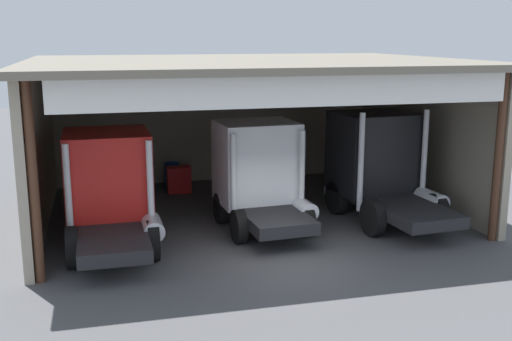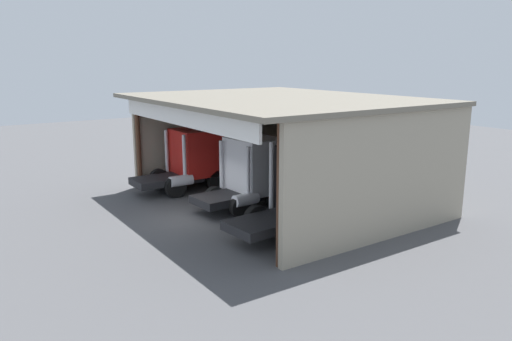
{
  "view_description": "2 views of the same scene",
  "coord_description": "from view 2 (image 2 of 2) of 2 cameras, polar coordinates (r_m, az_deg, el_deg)",
  "views": [
    {
      "loc": [
        -4.79,
        -15.09,
        5.97
      ],
      "look_at": [
        0.0,
        3.53,
        1.75
      ],
      "focal_mm": 43.46,
      "sensor_mm": 36.0,
      "label": 1
    },
    {
      "loc": [
        18.84,
        -9.31,
        6.87
      ],
      "look_at": [
        0.0,
        3.53,
        1.75
      ],
      "focal_mm": 34.38,
      "sensor_mm": 36.0,
      "label": 2
    }
  ],
  "objects": [
    {
      "name": "ground_plane",
      "position": [
        22.11,
        -7.61,
        -5.56
      ],
      "size": [
        80.0,
        80.0,
        0.0
      ],
      "primitive_type": "plane",
      "color": "#4C4C4F",
      "rests_on": "ground"
    },
    {
      "name": "workshop_shed",
      "position": [
        24.38,
        4.49,
        4.98
      ],
      "size": [
        13.83,
        11.07,
        5.2
      ],
      "color": "#9E937F",
      "rests_on": "ground"
    },
    {
      "name": "truck_red_center_bay",
      "position": [
        26.75,
        -7.2,
        1.5
      ],
      "size": [
        2.58,
        5.14,
        3.27
      ],
      "rotation": [
        0.0,
        0.0,
        0.01
      ],
      "color": "red",
      "rests_on": "ground"
    },
    {
      "name": "truck_white_center_right_bay",
      "position": [
        23.18,
        -0.6,
        -0.15
      ],
      "size": [
        2.72,
        4.41,
        3.33
      ],
      "rotation": [
        0.0,
        0.0,
        0.06
      ],
      "color": "white",
      "rests_on": "ground"
    },
    {
      "name": "truck_black_left_bay",
      "position": [
        19.98,
        5.87,
        -2.1
      ],
      "size": [
        2.93,
        5.34,
        3.67
      ],
      "rotation": [
        0.0,
        0.0,
        0.07
      ],
      "color": "black",
      "rests_on": "ground"
    },
    {
      "name": "oil_drum",
      "position": [
        28.75,
        7.51,
        -0.33
      ],
      "size": [
        0.58,
        0.58,
        0.92
      ],
      "primitive_type": "cylinder",
      "color": "#194CB2",
      "rests_on": "ground"
    },
    {
      "name": "tool_cart",
      "position": [
        27.87,
        5.78,
        -0.62
      ],
      "size": [
        0.9,
        0.6,
        1.0
      ],
      "primitive_type": "cube",
      "color": "red",
      "rests_on": "ground"
    }
  ]
}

